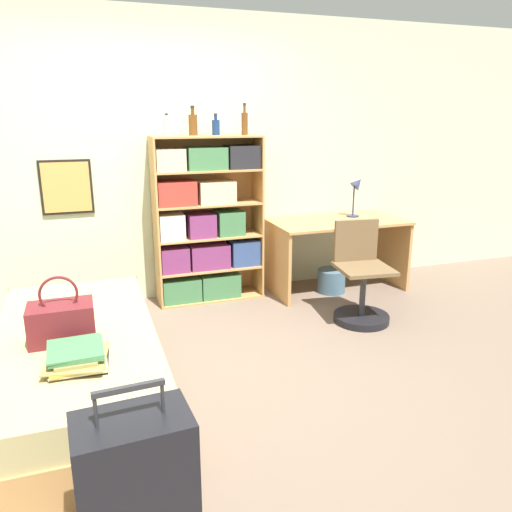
{
  "coord_description": "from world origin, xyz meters",
  "views": [
    {
      "loc": [
        -0.57,
        -2.98,
        1.71
      ],
      "look_at": [
        0.54,
        0.2,
        0.75
      ],
      "focal_mm": 35.0,
      "sensor_mm": 36.0,
      "label": 1
    }
  ],
  "objects_px": {
    "bookcase": "(205,224)",
    "desk_chair": "(361,290)",
    "bed": "(78,364)",
    "waste_bin": "(331,281)",
    "desk": "(337,240)",
    "suitcase": "(137,500)",
    "bottle_green": "(167,127)",
    "bottle_brown": "(193,124)",
    "book_stack_on_bed": "(77,356)",
    "bottle_blue": "(245,123)",
    "desk_lamp": "(357,189)",
    "handbag": "(62,321)",
    "bottle_clear": "(216,127)"
  },
  "relations": [
    {
      "from": "suitcase",
      "to": "bottle_blue",
      "type": "xyz_separation_m",
      "value": [
        1.34,
        2.82,
        1.29
      ]
    },
    {
      "from": "bottle_blue",
      "to": "handbag",
      "type": "bearing_deg",
      "value": -136.53
    },
    {
      "from": "book_stack_on_bed",
      "to": "bottle_clear",
      "type": "xyz_separation_m",
      "value": [
        1.28,
        1.91,
        1.11
      ]
    },
    {
      "from": "bottle_blue",
      "to": "desk",
      "type": "relative_size",
      "value": 0.21
    },
    {
      "from": "waste_bin",
      "to": "bottle_brown",
      "type": "bearing_deg",
      "value": 168.65
    },
    {
      "from": "book_stack_on_bed",
      "to": "desk_chair",
      "type": "height_order",
      "value": "desk_chair"
    },
    {
      "from": "handbag",
      "to": "suitcase",
      "type": "relative_size",
      "value": 0.48
    },
    {
      "from": "bookcase",
      "to": "bottle_blue",
      "type": "distance_m",
      "value": 0.99
    },
    {
      "from": "bottle_blue",
      "to": "desk_lamp",
      "type": "height_order",
      "value": "bottle_blue"
    },
    {
      "from": "handbag",
      "to": "desk_chair",
      "type": "bearing_deg",
      "value": 14.67
    },
    {
      "from": "desk",
      "to": "desk_lamp",
      "type": "distance_m",
      "value": 0.56
    },
    {
      "from": "book_stack_on_bed",
      "to": "desk_lamp",
      "type": "relative_size",
      "value": 0.94
    },
    {
      "from": "bottle_blue",
      "to": "bottle_green",
      "type": "bearing_deg",
      "value": -179.53
    },
    {
      "from": "suitcase",
      "to": "desk_chair",
      "type": "height_order",
      "value": "desk_chair"
    },
    {
      "from": "desk_chair",
      "to": "desk",
      "type": "bearing_deg",
      "value": 76.85
    },
    {
      "from": "suitcase",
      "to": "bookcase",
      "type": "bearing_deg",
      "value": 71.53
    },
    {
      "from": "bottle_brown",
      "to": "desk",
      "type": "height_order",
      "value": "bottle_brown"
    },
    {
      "from": "desk",
      "to": "bottle_brown",
      "type": "bearing_deg",
      "value": 172.04
    },
    {
      "from": "bottle_blue",
      "to": "waste_bin",
      "type": "xyz_separation_m",
      "value": [
        0.83,
        -0.2,
        -1.52
      ]
    },
    {
      "from": "bottle_brown",
      "to": "bottle_clear",
      "type": "distance_m",
      "value": 0.21
    },
    {
      "from": "desk_chair",
      "to": "bottle_brown",
      "type": "bearing_deg",
      "value": 140.97
    },
    {
      "from": "suitcase",
      "to": "bookcase",
      "type": "relative_size",
      "value": 0.53
    },
    {
      "from": "bookcase",
      "to": "bottle_green",
      "type": "bearing_deg",
      "value": -174.41
    },
    {
      "from": "desk",
      "to": "waste_bin",
      "type": "xyz_separation_m",
      "value": [
        -0.08,
        -0.07,
        -0.39
      ]
    },
    {
      "from": "suitcase",
      "to": "bottle_brown",
      "type": "xyz_separation_m",
      "value": [
        0.88,
        2.88,
        1.28
      ]
    },
    {
      "from": "desk_chair",
      "to": "suitcase",
      "type": "bearing_deg",
      "value": -137.37
    },
    {
      "from": "bottle_blue",
      "to": "bottle_brown",
      "type": "bearing_deg",
      "value": 172.93
    },
    {
      "from": "desk",
      "to": "desk_lamp",
      "type": "xyz_separation_m",
      "value": [
        0.26,
        0.12,
        0.48
      ]
    },
    {
      "from": "desk",
      "to": "waste_bin",
      "type": "bearing_deg",
      "value": -141.77
    },
    {
      "from": "book_stack_on_bed",
      "to": "bottle_green",
      "type": "xyz_separation_m",
      "value": [
        0.83,
        1.86,
        1.11
      ]
    },
    {
      "from": "waste_bin",
      "to": "bottle_blue",
      "type": "bearing_deg",
      "value": 166.35
    },
    {
      "from": "bookcase",
      "to": "desk_chair",
      "type": "xyz_separation_m",
      "value": [
        1.12,
        -0.94,
        -0.46
      ]
    },
    {
      "from": "bottle_green",
      "to": "desk_chair",
      "type": "xyz_separation_m",
      "value": [
        1.43,
        -0.91,
        -1.33
      ]
    },
    {
      "from": "bottle_green",
      "to": "waste_bin",
      "type": "distance_m",
      "value": 2.14
    },
    {
      "from": "bed",
      "to": "suitcase",
      "type": "height_order",
      "value": "suitcase"
    },
    {
      "from": "desk",
      "to": "bottle_blue",
      "type": "bearing_deg",
      "value": 171.6
    },
    {
      "from": "suitcase",
      "to": "desk_chair",
      "type": "relative_size",
      "value": 0.96
    },
    {
      "from": "handbag",
      "to": "bottle_blue",
      "type": "xyz_separation_m",
      "value": [
        1.61,
        1.52,
        1.07
      ]
    },
    {
      "from": "bed",
      "to": "bottle_blue",
      "type": "bearing_deg",
      "value": 42.13
    },
    {
      "from": "bed",
      "to": "book_stack_on_bed",
      "type": "bearing_deg",
      "value": -87.76
    },
    {
      "from": "bed",
      "to": "desk_chair",
      "type": "height_order",
      "value": "desk_chair"
    },
    {
      "from": "bottle_green",
      "to": "desk",
      "type": "height_order",
      "value": "bottle_green"
    },
    {
      "from": "desk_lamp",
      "to": "desk_chair",
      "type": "height_order",
      "value": "desk_lamp"
    },
    {
      "from": "bed",
      "to": "bottle_brown",
      "type": "relative_size",
      "value": 8.05
    },
    {
      "from": "bed",
      "to": "book_stack_on_bed",
      "type": "distance_m",
      "value": 0.54
    },
    {
      "from": "bookcase",
      "to": "bottle_blue",
      "type": "height_order",
      "value": "bottle_blue"
    },
    {
      "from": "bookcase",
      "to": "suitcase",
      "type": "bearing_deg",
      "value": -108.47
    },
    {
      "from": "handbag",
      "to": "bookcase",
      "type": "xyz_separation_m",
      "value": [
        1.22,
        1.55,
        0.17
      ]
    },
    {
      "from": "bed",
      "to": "waste_bin",
      "type": "xyz_separation_m",
      "value": [
        2.38,
        1.2,
        -0.11
      ]
    },
    {
      "from": "book_stack_on_bed",
      "to": "suitcase",
      "type": "height_order",
      "value": "suitcase"
    }
  ]
}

